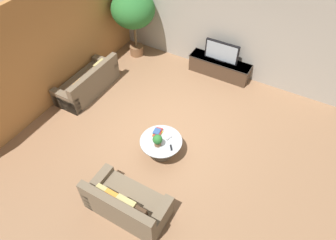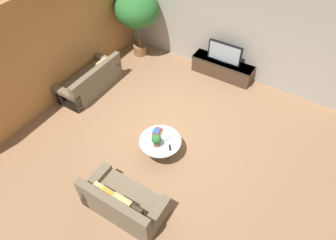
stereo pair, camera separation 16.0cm
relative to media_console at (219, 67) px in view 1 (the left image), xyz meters
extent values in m
plane|color=#8C6647|center=(-0.29, -2.94, -0.27)|extent=(24.00, 24.00, 0.00)
cube|color=#A39E93|center=(-0.29, 0.32, 1.23)|extent=(7.40, 0.12, 3.00)
cube|color=#B2753D|center=(-3.55, -2.74, 1.23)|extent=(0.12, 7.40, 3.00)
cube|color=#473323|center=(0.00, 0.00, -0.01)|extent=(1.83, 0.48, 0.53)
cube|color=#2D2823|center=(0.00, 0.00, 0.24)|extent=(1.87, 0.50, 0.02)
cube|color=black|center=(0.00, 0.00, 0.56)|extent=(1.02, 0.08, 0.61)
cube|color=#99A8B7|center=(0.00, -0.04, 0.56)|extent=(0.94, 0.00, 0.54)
cube|color=black|center=(0.00, 0.00, 0.27)|extent=(0.31, 0.13, 0.02)
cylinder|color=#756656|center=(-0.01, -3.49, -0.26)|extent=(0.54, 0.54, 0.02)
cylinder|color=#756656|center=(-0.01, -3.49, -0.05)|extent=(0.10, 0.10, 0.44)
cylinder|color=#A8B2B7|center=(-0.01, -3.49, 0.18)|extent=(0.98, 0.98, 0.02)
cube|color=brown|center=(-3.01, -2.56, -0.06)|extent=(0.84, 1.95, 0.42)
cube|color=brown|center=(-2.67, -2.56, 0.36)|extent=(0.16, 1.95, 0.42)
cube|color=brown|center=(-3.01, -1.69, 0.00)|extent=(0.84, 0.20, 0.54)
cube|color=brown|center=(-3.01, -3.44, 0.00)|extent=(0.84, 0.20, 0.54)
cube|color=tan|center=(-2.83, -2.11, 0.32)|extent=(0.14, 0.39, 0.36)
cube|color=#422D1E|center=(-2.83, -2.56, 0.27)|extent=(0.14, 0.28, 0.26)
cube|color=orange|center=(-2.83, -3.01, 0.29)|extent=(0.12, 0.32, 0.29)
cube|color=brown|center=(0.15, -5.06, -0.06)|extent=(1.67, 0.84, 0.42)
cube|color=brown|center=(0.15, -5.40, 0.36)|extent=(1.67, 0.16, 0.42)
cube|color=brown|center=(0.88, -5.06, 0.00)|extent=(0.20, 0.84, 0.54)
cube|color=brown|center=(-0.59, -5.06, 0.00)|extent=(0.20, 0.84, 0.54)
cube|color=#422D1E|center=(0.55, -5.24, 0.29)|extent=(0.33, 0.14, 0.30)
cube|color=tan|center=(0.28, -5.24, 0.32)|extent=(0.39, 0.13, 0.35)
cube|color=orange|center=(0.01, -5.24, 0.32)|extent=(0.38, 0.15, 0.36)
cube|color=tan|center=(-0.25, -5.24, 0.30)|extent=(0.33, 0.14, 0.31)
cylinder|color=brown|center=(-2.80, -0.33, -0.11)|extent=(0.44, 0.44, 0.32)
cylinder|color=brown|center=(-2.80, -0.33, 0.40)|extent=(0.08, 0.08, 0.70)
ellipsoid|color=#286B2D|center=(-2.80, -0.33, 1.30)|extent=(1.32, 1.32, 1.11)
cylinder|color=brown|center=(-0.01, -3.63, 0.24)|extent=(0.15, 0.15, 0.11)
sphere|color=#286B2D|center=(-0.01, -3.63, 0.39)|extent=(0.22, 0.22, 0.22)
cube|color=gold|center=(-0.18, -3.35, 0.21)|extent=(0.16, 0.24, 0.04)
cube|color=#A32823|center=(-0.17, -3.35, 0.24)|extent=(0.21, 0.32, 0.03)
cube|color=#2D4C84|center=(-0.20, -3.35, 0.27)|extent=(0.17, 0.20, 0.03)
cube|color=black|center=(0.30, -3.55, 0.20)|extent=(0.13, 0.15, 0.02)
cube|color=gray|center=(0.13, -3.34, 0.20)|extent=(0.08, 0.16, 0.02)
camera|label=1|loc=(2.28, -7.20, 5.52)|focal=32.00mm
camera|label=2|loc=(2.42, -7.12, 5.52)|focal=32.00mm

